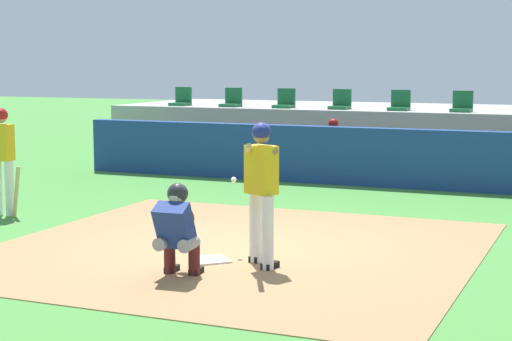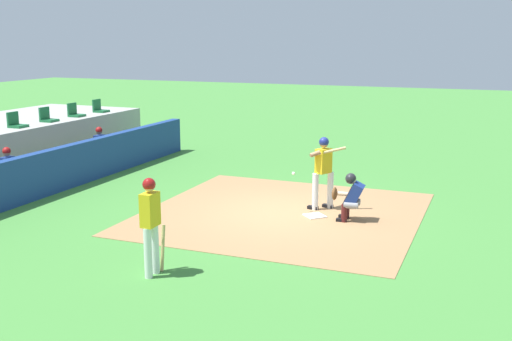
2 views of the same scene
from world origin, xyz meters
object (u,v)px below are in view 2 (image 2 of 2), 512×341
at_px(home_plate, 315,216).
at_px(dugout_player_1, 103,146).
at_px(stadium_seat_6, 47,118).
at_px(on_deck_batter, 151,220).
at_px(dugout_player_0, 12,170).
at_px(batter_at_plate, 323,168).
at_px(catcher_crouched, 350,195).
at_px(stadium_seat_8, 99,109).
at_px(stadium_seat_5, 16,123).
at_px(stadium_seat_7, 75,113).

distance_m(home_plate, dugout_player_1, 8.73).
height_order(dugout_player_1, stadium_seat_6, stadium_seat_6).
distance_m(on_deck_batter, dugout_player_0, 7.43).
bearing_deg(batter_at_plate, catcher_crouched, -130.15).
bearing_deg(stadium_seat_8, on_deck_batter, -140.57).
relative_size(home_plate, catcher_crouched, 0.25).
height_order(home_plate, catcher_crouched, catcher_crouched).
distance_m(batter_at_plate, stadium_seat_8, 11.38).
height_order(dugout_player_0, stadium_seat_5, stadium_seat_5).
xyz_separation_m(catcher_crouched, stadium_seat_7, (4.35, 11.01, 0.93)).
bearing_deg(stadium_seat_5, dugout_player_0, -140.35).
bearing_deg(stadium_seat_6, stadium_seat_7, 0.00).
distance_m(on_deck_batter, stadium_seat_5, 10.47).
bearing_deg(stadium_seat_6, stadium_seat_5, 180.00).
xyz_separation_m(catcher_crouched, dugout_player_1, (3.10, 8.97, 0.06)).
bearing_deg(stadium_seat_8, batter_at_plate, -116.58).
xyz_separation_m(home_plate, batter_at_plate, (0.69, 0.02, 1.01)).
bearing_deg(on_deck_batter, home_plate, -19.70).
xyz_separation_m(home_plate, stadium_seat_6, (2.89, 10.18, 1.51)).
height_order(batter_at_plate, stadium_seat_7, stadium_seat_7).
distance_m(catcher_crouched, dugout_player_0, 9.03).
distance_m(catcher_crouched, dugout_player_1, 9.49).
relative_size(home_plate, batter_at_plate, 0.24).
xyz_separation_m(batter_at_plate, stadium_seat_6, (2.20, 10.16, 0.50)).
bearing_deg(on_deck_batter, stadium_seat_7, 43.69).
relative_size(stadium_seat_6, stadium_seat_7, 1.00).
height_order(batter_at_plate, stadium_seat_6, stadium_seat_6).
height_order(on_deck_batter, stadium_seat_5, stadium_seat_5).
distance_m(home_plate, dugout_player_0, 8.23).
height_order(batter_at_plate, catcher_crouched, batter_at_plate).
relative_size(on_deck_batter, stadium_seat_5, 3.72).
bearing_deg(dugout_player_1, dugout_player_0, 180.00).
xyz_separation_m(dugout_player_0, stadium_seat_5, (2.45, 2.03, 0.86)).
bearing_deg(stadium_seat_5, catcher_crouched, -97.58).
relative_size(dugout_player_1, stadium_seat_5, 2.71).
height_order(batter_at_plate, dugout_player_1, batter_at_plate).
bearing_deg(stadium_seat_7, batter_at_plate, -109.71).
distance_m(dugout_player_0, stadium_seat_8, 7.14).
distance_m(stadium_seat_7, stadium_seat_8, 1.44).
bearing_deg(stadium_seat_6, batter_at_plate, -102.20).
distance_m(catcher_crouched, stadium_seat_6, 11.42).
height_order(stadium_seat_6, stadium_seat_8, same).
relative_size(home_plate, dugout_player_0, 0.34).
distance_m(dugout_player_1, stadium_seat_7, 2.54).
xyz_separation_m(on_deck_batter, stadium_seat_5, (6.04, 8.53, 0.51)).
xyz_separation_m(stadium_seat_5, stadium_seat_8, (4.33, 0.00, 0.00)).
xyz_separation_m(home_plate, stadium_seat_5, (1.44, 10.18, 1.51)).
xyz_separation_m(catcher_crouched, stadium_seat_6, (2.91, 11.01, 0.93)).
bearing_deg(stadium_seat_8, stadium_seat_7, 180.00).
bearing_deg(stadium_seat_7, dugout_player_1, -121.72).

